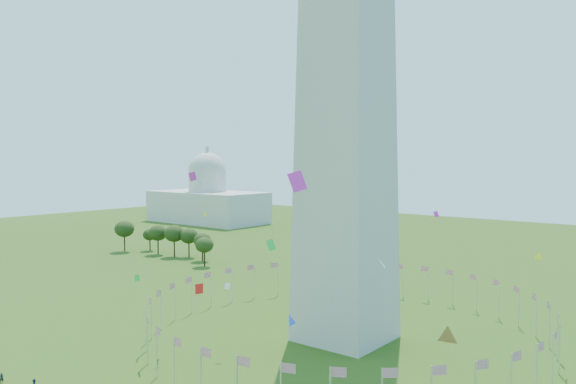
% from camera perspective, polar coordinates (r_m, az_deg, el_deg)
% --- Properties ---
extents(flag_ring, '(80.24, 80.24, 9.00)m').
position_cam_1_polar(flag_ring, '(119.42, 5.82, -12.54)').
color(flag_ring, silver).
rests_on(flag_ring, ground).
extents(capitol_building, '(70.00, 35.00, 46.00)m').
position_cam_1_polar(capitol_building, '(331.94, -8.20, 0.90)').
color(capitol_building, beige).
rests_on(capitol_building, ground).
extents(kites_aloft, '(114.46, 68.74, 32.17)m').
position_cam_1_polar(kites_aloft, '(86.00, -0.77, -8.42)').
color(kites_aloft, white).
rests_on(kites_aloft, ground).
extents(tree_line_west, '(55.48, 15.44, 12.16)m').
position_cam_1_polar(tree_line_west, '(220.11, -12.17, -4.98)').
color(tree_line_west, '#2F4517').
rests_on(tree_line_west, ground).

